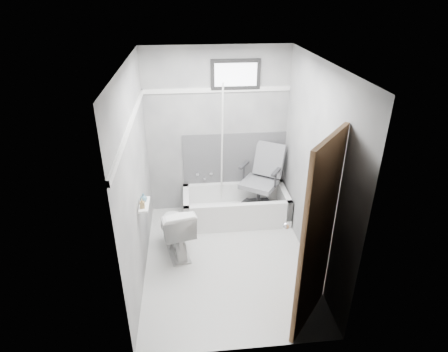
{
  "coord_description": "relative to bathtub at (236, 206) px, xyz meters",
  "views": [
    {
      "loc": [
        -0.41,
        -3.68,
        3.06
      ],
      "look_at": [
        0.0,
        0.35,
        1.0
      ],
      "focal_mm": 30.0,
      "sensor_mm": 36.0,
      "label": 1
    }
  ],
  "objects": [
    {
      "name": "window",
      "position": [
        0.02,
        0.36,
        1.81
      ],
      "size": [
        0.66,
        0.04,
        0.4
      ],
      "primitive_type": null,
      "color": "black",
      "rests_on": "wall_back"
    },
    {
      "name": "pole",
      "position": [
        -0.18,
        0.13,
        0.84
      ],
      "size": [
        0.02,
        0.35,
        1.93
      ],
      "primitive_type": "cylinder",
      "rotation": [
        0.17,
        0.0,
        0.0
      ],
      "color": "white",
      "rests_on": "bathtub"
    },
    {
      "name": "trim_left",
      "position": [
        -1.22,
        -0.93,
        1.61
      ],
      "size": [
        0.02,
        2.6,
        0.06
      ],
      "primitive_type": "cube",
      "color": "white",
      "rests_on": "wall_left"
    },
    {
      "name": "shelf",
      "position": [
        -1.16,
        -0.99,
        0.69
      ],
      "size": [
        0.1,
        0.32,
        0.02
      ],
      "primitive_type": "cube",
      "color": "white",
      "rests_on": "wall_left"
    },
    {
      "name": "door",
      "position": [
        0.75,
        -2.21,
        0.79
      ],
      "size": [
        0.78,
        0.78,
        2.0
      ],
      "primitive_type": null,
      "color": "brown",
      "rests_on": "floor"
    },
    {
      "name": "wall_front",
      "position": [
        -0.23,
        -2.23,
        0.99
      ],
      "size": [
        2.0,
        0.02,
        2.4
      ],
      "primitive_type": "cube",
      "color": "slate",
      "rests_on": "floor"
    },
    {
      "name": "wall_right",
      "position": [
        0.77,
        -0.93,
        0.99
      ],
      "size": [
        0.02,
        2.6,
        2.4
      ],
      "primitive_type": "cube",
      "color": "slate",
      "rests_on": "floor"
    },
    {
      "name": "bathtub",
      "position": [
        0.0,
        0.0,
        0.0
      ],
      "size": [
        1.5,
        0.7,
        0.42
      ],
      "primitive_type": null,
      "color": "white",
      "rests_on": "floor"
    },
    {
      "name": "soap_bottle_b",
      "position": [
        -1.17,
        -0.93,
        0.75
      ],
      "size": [
        0.11,
        0.11,
        0.1
      ],
      "primitive_type": "imported",
      "rotation": [
        0.0,
        0.0,
        0.83
      ],
      "color": "teal",
      "rests_on": "shelf"
    },
    {
      "name": "ceiling",
      "position": [
        -0.23,
        -0.93,
        2.19
      ],
      "size": [
        2.6,
        2.6,
        0.0
      ],
      "primitive_type": "plane",
      "rotation": [
        3.14,
        0.0,
        0.0
      ],
      "color": "silver",
      "rests_on": "floor"
    },
    {
      "name": "wall_back",
      "position": [
        -0.23,
        0.37,
        0.99
      ],
      "size": [
        2.0,
        0.02,
        2.4
      ],
      "primitive_type": "cube",
      "color": "slate",
      "rests_on": "floor"
    },
    {
      "name": "floor",
      "position": [
        -0.23,
        -0.93,
        -0.21
      ],
      "size": [
        2.6,
        2.6,
        0.0
      ],
      "primitive_type": "plane",
      "color": "silver",
      "rests_on": "ground"
    },
    {
      "name": "wall_left",
      "position": [
        -1.23,
        -0.93,
        0.99
      ],
      "size": [
        0.02,
        2.6,
        2.4
      ],
      "primitive_type": "cube",
      "color": "slate",
      "rests_on": "floor"
    },
    {
      "name": "faucet",
      "position": [
        -0.43,
        0.34,
        0.34
      ],
      "size": [
        0.26,
        0.1,
        0.16
      ],
      "primitive_type": null,
      "color": "silver",
      "rests_on": "wall_back"
    },
    {
      "name": "office_chair",
      "position": [
        0.34,
        0.05,
        0.39
      ],
      "size": [
        0.77,
        0.77,
        0.96
      ],
      "primitive_type": null,
      "rotation": [
        0.0,
        0.0,
        -0.59
      ],
      "color": "slate",
      "rests_on": "bathtub"
    },
    {
      "name": "soap_bottle_a",
      "position": [
        -1.17,
        -1.07,
        0.76
      ],
      "size": [
        0.05,
        0.05,
        0.11
      ],
      "primitive_type": "imported",
      "rotation": [
        0.0,
        0.0,
        0.03
      ],
      "color": "#9F824F",
      "rests_on": "shelf"
    },
    {
      "name": "trim_back",
      "position": [
        -0.23,
        0.36,
        1.61
      ],
      "size": [
        2.0,
        0.02,
        0.06
      ],
      "primitive_type": "cube",
      "color": "white",
      "rests_on": "wall_back"
    },
    {
      "name": "backerboard",
      "position": [
        0.02,
        0.36,
        0.59
      ],
      "size": [
        1.5,
        0.02,
        0.78
      ],
      "primitive_type": "cube",
      "color": "#4C4C4F",
      "rests_on": "wall_back"
    },
    {
      "name": "toilet",
      "position": [
        -0.85,
        -0.71,
        0.14
      ],
      "size": [
        0.55,
        0.79,
        0.7
      ],
      "primitive_type": "imported",
      "rotation": [
        0.0,
        0.0,
        3.37
      ],
      "color": "white",
      "rests_on": "floor"
    }
  ]
}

